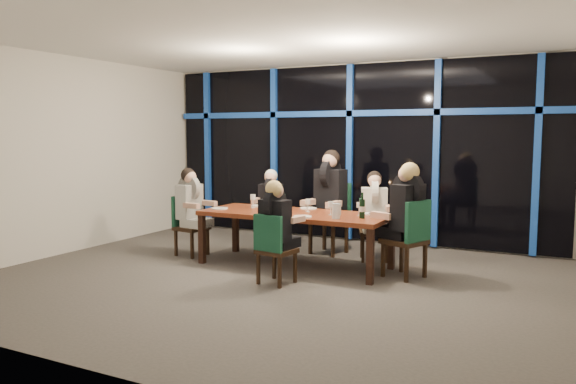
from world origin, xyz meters
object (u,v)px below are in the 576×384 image
Objects in this scene: chair_far_mid at (332,214)px; water_pitcher at (336,211)px; dining_table at (295,217)px; diner_end_right at (405,203)px; chair_end_left at (188,222)px; diner_far_right at (374,202)px; chair_far_right at (374,226)px; chair_far_left at (272,218)px; diner_near_mid at (277,216)px; diner_far_left at (270,197)px; diner_far_mid at (329,187)px; diner_end_left at (191,199)px; wine_bottle at (362,208)px; chair_end_right at (410,235)px; chair_near_mid at (273,245)px.

chair_far_mid is 5.53× the size of water_pitcher.
dining_table is 2.66× the size of diner_end_right.
chair_far_mid is at bearing -50.83° from chair_end_left.
chair_end_left is 1.05× the size of diner_far_right.
chair_end_left is at bearing -139.77° from chair_far_mid.
chair_far_right is 1.16m from diner_end_right.
diner_far_right is 0.88× the size of diner_end_right.
chair_far_left is 1.36m from chair_end_left.
chair_far_right is at bearing -100.43° from diner_near_mid.
chair_far_mid is 1.03m from diner_far_left.
chair_far_mid reaches higher than chair_end_left.
diner_end_right is (1.42, -0.88, -0.07)m from diner_far_mid.
diner_far_mid reaches higher than diner_far_left.
diner_end_left is 2.65× the size of wine_bottle.
chair_end_right reaches higher than chair_end_left.
diner_far_mid is at bearing -52.71° from chair_end_left.
dining_table is at bearing -68.76° from diner_near_mid.
chair_end_left is 1.06× the size of diner_near_mid.
chair_far_right is (1.72, -0.05, 0.01)m from chair_far_left.
diner_far_left reaches higher than chair_far_mid.
diner_far_right is 2.60× the size of wine_bottle.
chair_far_mid is 1.10× the size of diner_end_right.
chair_far_mid is 1.28× the size of diner_near_mid.
diner_far_right is 0.98× the size of diner_end_left.
diner_far_right is at bearing -62.16° from diner_end_left.
chair_end_left is 0.90× the size of chair_end_right.
chair_end_left is 1.04× the size of chair_near_mid.
diner_near_mid is at bearing -78.55° from chair_far_mid.
chair_far_mid is 1.08× the size of chair_end_right.
diner_end_right is 1.16× the size of diner_near_mid.
diner_end_left is at bearing -14.92° from diner_near_mid.
diner_far_left is at bearing -85.77° from chair_end_right.
diner_near_mid is (-1.31, -1.00, -0.13)m from diner_end_right.
wine_bottle is at bearing 33.51° from water_pitcher.
wine_bottle reaches higher than dining_table.
diner_near_mid reaches higher than chair_end_left.
chair_near_mid is (-1.40, -1.04, -0.08)m from chair_end_right.
chair_end_right is at bearing -69.61° from diner_far_right.
chair_far_left reaches higher than dining_table.
chair_far_left is 2.64m from chair_end_right.
diner_near_mid reaches higher than water_pitcher.
chair_end_right is at bearing 14.12° from wine_bottle.
diner_near_mid is (0.09, -1.97, 0.23)m from chair_far_mid.
chair_near_mid is 4.45× the size of water_pitcher.
diner_end_right reaches higher than wine_bottle.
chair_near_mid is 1.77m from diner_end_right.
diner_near_mid is at bearing -71.34° from chair_far_left.
chair_end_right is at bearing -22.75° from diner_far_mid.
diner_near_mid reaches higher than wine_bottle.
chair_near_mid is 1.97m from diner_far_right.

